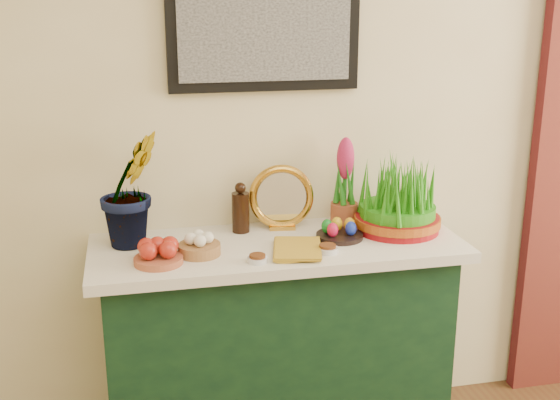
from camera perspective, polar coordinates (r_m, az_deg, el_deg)
The scene contains 13 objects.
sideboard at distance 2.85m, azimuth -0.22°, elevation -12.23°, with size 1.30×0.45×0.85m, color #14381B.
tablecloth at distance 2.66m, azimuth -0.23°, elevation -3.82°, with size 1.40×0.55×0.04m, color silver.
hyacinth_green at distance 2.61m, azimuth -12.11°, elevation 2.36°, with size 0.28×0.24×0.57m, color #22741B.
apple_bowl at distance 2.48m, azimuth -9.87°, elevation -4.32°, with size 0.18×0.18×0.09m.
garlic_basket at distance 2.54m, azimuth -6.58°, elevation -3.68°, with size 0.20×0.20×0.09m.
vinegar_cruet at distance 2.75m, azimuth -3.22°, elevation -0.83°, with size 0.07×0.07×0.20m.
mirror at distance 2.77m, azimuth 0.12°, elevation 0.17°, with size 0.26×0.09×0.26m.
book at distance 2.55m, azimuth -0.53°, elevation -3.95°, with size 0.16×0.23×0.03m, color gold.
spice_dish_left at distance 2.46m, azimuth -1.84°, elevation -4.79°, with size 0.07×0.07×0.03m.
spice_dish_right at distance 2.55m, azimuth 3.89°, elevation -3.99°, with size 0.08×0.08×0.03m.
egg_plate at distance 2.70m, azimuth 4.85°, elevation -2.57°, with size 0.24×0.24×0.07m.
hyacinth_pink at distance 2.82m, azimuth 5.28°, elevation 1.15°, with size 0.11×0.11×0.36m.
wheatgrass_sabzeh at distance 2.79m, azimuth 9.57°, elevation -0.04°, with size 0.34×0.34×0.28m.
Camera 1 is at (-0.90, -0.43, 1.80)m, focal length 45.00 mm.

